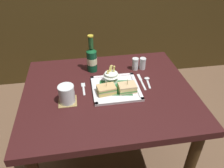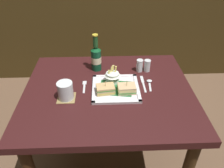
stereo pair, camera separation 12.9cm
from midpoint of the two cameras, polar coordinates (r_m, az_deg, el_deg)
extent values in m
plane|color=brown|center=(1.85, 1.41, -20.00)|extent=(6.00, 6.00, 0.00)
cube|color=#361415|center=(1.33, 1.84, -2.27)|extent=(1.00, 0.83, 0.04)
cylinder|color=black|center=(1.86, -12.52, -4.99)|extent=(0.06, 0.06, 0.69)
cylinder|color=#301A1E|center=(1.90, 14.04, -4.28)|extent=(0.06, 0.06, 0.69)
cube|color=white|center=(1.32, 3.77, -1.33)|extent=(0.28, 0.28, 0.01)
cube|color=#236331|center=(1.31, 3.78, -1.13)|extent=(0.21, 0.18, 0.00)
cube|color=white|center=(1.21, 4.35, -4.66)|extent=(0.28, 0.02, 0.01)
cube|color=white|center=(1.42, 3.29, 2.03)|extent=(0.28, 0.02, 0.01)
cube|color=silver|center=(1.30, -1.85, -1.19)|extent=(0.02, 0.28, 0.01)
cube|color=white|center=(1.33, 9.30, -0.91)|extent=(0.02, 0.28, 0.01)
cube|color=tan|center=(1.27, 1.22, -2.08)|extent=(0.11, 0.08, 0.01)
cube|color=#DBBF50|center=(1.27, 1.22, -1.76)|extent=(0.11, 0.08, 0.01)
cube|color=tan|center=(1.26, 1.23, -1.44)|extent=(0.11, 0.08, 0.01)
cube|color=#51903A|center=(1.26, 1.23, -1.12)|extent=(0.11, 0.08, 0.01)
cube|color=tan|center=(1.25, 1.24, -0.79)|extent=(0.11, 0.08, 0.01)
cylinder|color=tan|center=(1.25, 1.24, -0.83)|extent=(0.00, 0.00, 0.08)
cube|color=#DDB08D|center=(1.29, 6.64, -1.96)|extent=(0.10, 0.08, 0.01)
cube|color=#548F41|center=(1.28, 6.67, -1.64)|extent=(0.10, 0.08, 0.01)
cube|color=#DCC37D|center=(1.28, 6.70, -1.31)|extent=(0.10, 0.08, 0.01)
cube|color=#EBD17C|center=(1.27, 6.73, -0.98)|extent=(0.10, 0.08, 0.01)
cube|color=#D6B07E|center=(1.27, 6.75, -0.65)|extent=(0.10, 0.08, 0.01)
cylinder|color=tan|center=(1.27, 6.75, -0.69)|extent=(0.00, 0.00, 0.08)
cylinder|color=white|center=(1.34, 2.88, 1.57)|extent=(0.08, 0.08, 0.06)
cone|color=silver|center=(1.33, 2.91, 2.61)|extent=(0.10, 0.10, 0.03)
cube|color=#E1C86E|center=(1.34, 2.88, 3.47)|extent=(0.02, 0.01, 0.07)
cube|color=#E3CA6D|center=(1.34, 2.45, 3.09)|extent=(0.02, 0.02, 0.06)
cube|color=#E6D16E|center=(1.33, 2.01, 2.51)|extent=(0.01, 0.02, 0.05)
cube|color=#E1CC62|center=(1.34, 3.66, 3.29)|extent=(0.01, 0.01, 0.07)
cube|color=#EEDC7B|center=(1.34, 2.57, 3.29)|extent=(0.03, 0.02, 0.07)
cylinder|color=#10472C|center=(1.47, -1.58, 6.14)|extent=(0.07, 0.07, 0.14)
cone|color=#115128|center=(1.43, -1.63, 9.03)|extent=(0.07, 0.07, 0.02)
cylinder|color=#1E4A23|center=(1.41, -1.66, 10.86)|extent=(0.03, 0.03, 0.08)
cylinder|color=gold|center=(1.39, -1.69, 12.45)|extent=(0.04, 0.04, 0.01)
cylinder|color=beige|center=(1.47, -1.58, 6.24)|extent=(0.07, 0.07, 0.05)
cube|color=olive|center=(1.26, -8.81, -3.69)|extent=(0.10, 0.10, 0.00)
cylinder|color=silver|center=(1.23, -9.03, -1.80)|extent=(0.09, 0.09, 0.10)
cylinder|color=silver|center=(1.25, -8.89, -3.01)|extent=(0.08, 0.08, 0.03)
cube|color=silver|center=(1.32, -4.45, -1.30)|extent=(0.01, 0.09, 0.00)
cube|color=silver|center=(1.37, -4.42, 0.23)|extent=(0.02, 0.04, 0.00)
cube|color=silver|center=(1.36, 11.05, -0.92)|extent=(0.01, 0.10, 0.00)
cube|color=silver|center=(1.42, 10.35, 1.15)|extent=(0.02, 0.07, 0.00)
cube|color=silver|center=(1.36, 12.48, -0.88)|extent=(0.02, 0.09, 0.00)
ellipsoid|color=silver|center=(1.41, 12.21, 0.72)|extent=(0.04, 0.03, 0.01)
cylinder|color=silver|center=(1.49, 9.59, 4.46)|extent=(0.04, 0.04, 0.07)
cylinder|color=white|center=(1.50, 9.53, 3.98)|extent=(0.04, 0.04, 0.04)
cylinder|color=silver|center=(1.47, 9.75, 5.86)|extent=(0.04, 0.04, 0.01)
cylinder|color=silver|center=(1.50, 11.51, 4.42)|extent=(0.04, 0.04, 0.07)
cylinder|color=#38292B|center=(1.51, 11.44, 3.96)|extent=(0.04, 0.04, 0.04)
cylinder|color=silver|center=(1.48, 11.69, 5.75)|extent=(0.04, 0.04, 0.01)
camera|label=1|loc=(0.06, -87.14, 2.03)|focal=35.44mm
camera|label=2|loc=(0.06, 92.86, -2.03)|focal=35.44mm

